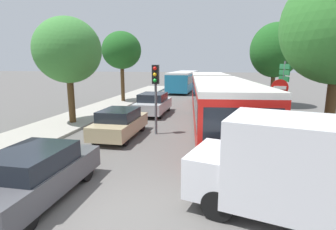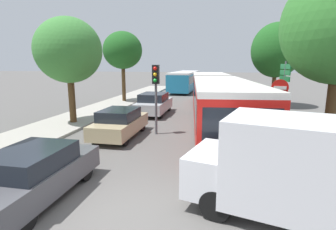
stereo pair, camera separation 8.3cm
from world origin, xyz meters
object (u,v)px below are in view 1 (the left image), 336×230
at_px(direction_sign_post, 284,80).
at_px(queued_car_silver, 153,104).
at_px(articulated_bus, 215,95).
at_px(city_bus_rear, 184,80).
at_px(white_van, 314,169).
at_px(queued_car_tan, 120,123).
at_px(tree_right_mid, 274,52).
at_px(traffic_light, 156,84).
at_px(tree_left_far, 122,51).
at_px(no_entry_sign, 278,102).
at_px(tree_left_mid, 68,51).
at_px(queued_car_graphite, 35,174).

bearing_deg(direction_sign_post, queued_car_silver, -18.75).
xyz_separation_m(articulated_bus, city_bus_rear, (-4.12, 16.82, -0.12)).
xyz_separation_m(white_van, direction_sign_post, (1.56, 10.06, 1.33)).
bearing_deg(queued_car_tan, tree_right_mid, -38.25).
distance_m(traffic_light, tree_left_far, 11.57).
height_order(no_entry_sign, tree_left_mid, tree_left_mid).
distance_m(queued_car_tan, no_entry_sign, 7.17).
xyz_separation_m(no_entry_sign, tree_left_mid, (-10.71, 1.85, 2.27)).
bearing_deg(queued_car_graphite, no_entry_sign, -48.67).
height_order(direction_sign_post, tree_left_far, tree_left_far).
bearing_deg(no_entry_sign, city_bus_rear, -162.62).
distance_m(queued_car_tan, queued_car_silver, 5.86).
height_order(white_van, tree_left_far, tree_left_far).
bearing_deg(queued_car_tan, traffic_light, -62.04).
relative_size(queued_car_silver, tree_right_mid, 0.64).
bearing_deg(tree_left_far, articulated_bus, -35.13).
height_order(articulated_bus, city_bus_rear, articulated_bus).
height_order(traffic_light, direction_sign_post, direction_sign_post).
bearing_deg(traffic_light, articulated_bus, 146.95).
distance_m(white_van, tree_right_mid, 17.11).
distance_m(white_van, traffic_light, 8.33).
distance_m(traffic_light, direction_sign_post, 7.50).
bearing_deg(queued_car_silver, no_entry_sign, -129.28).
distance_m(queued_car_graphite, direction_sign_post, 13.31).
relative_size(direction_sign_post, tree_left_mid, 0.60).
xyz_separation_m(city_bus_rear, white_van, (6.37, -27.63, -0.16)).
relative_size(articulated_bus, tree_right_mid, 2.71).
bearing_deg(queued_car_tan, tree_left_far, 19.69).
height_order(queued_car_silver, direction_sign_post, direction_sign_post).
bearing_deg(white_van, articulated_bus, -62.91).
distance_m(direction_sign_post, tree_left_far, 13.76).
distance_m(queued_car_graphite, traffic_light, 7.20).
xyz_separation_m(queued_car_graphite, no_entry_sign, (7.06, 6.12, 1.18)).
xyz_separation_m(white_van, traffic_light, (-5.04, 6.51, 1.26)).
height_order(city_bus_rear, tree_right_mid, tree_right_mid).
bearing_deg(direction_sign_post, tree_left_mid, 3.12).
bearing_deg(tree_right_mid, no_entry_sign, -99.06).
bearing_deg(queued_car_graphite, articulated_bus, -21.06).
height_order(no_entry_sign, tree_right_mid, tree_right_mid).
height_order(traffic_light, no_entry_sign, traffic_light).
distance_m(queued_car_graphite, white_van, 6.64).
bearing_deg(tree_left_far, direction_sign_post, -28.48).
relative_size(city_bus_rear, tree_right_mid, 1.71).
xyz_separation_m(queued_car_tan, tree_right_mid, (8.79, 10.99, 3.68)).
bearing_deg(city_bus_rear, white_van, -165.68).
height_order(no_entry_sign, direction_sign_post, direction_sign_post).
distance_m(city_bus_rear, tree_left_mid, 20.50).
bearing_deg(white_van, traffic_light, -36.90).
height_order(articulated_bus, direction_sign_post, direction_sign_post).
bearing_deg(tree_right_mid, tree_left_mid, -144.14).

